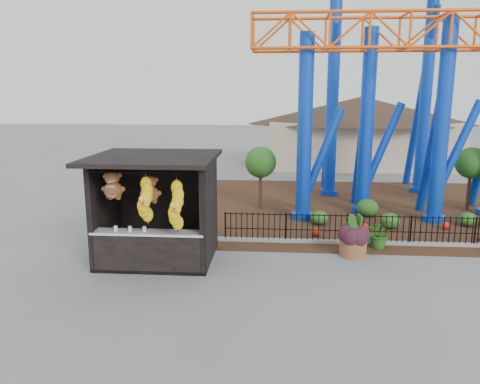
# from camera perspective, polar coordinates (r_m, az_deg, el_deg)

# --- Properties ---
(ground) EXTENTS (120.00, 120.00, 0.00)m
(ground) POSITION_cam_1_polar(r_m,az_deg,el_deg) (12.78, 2.18, -10.27)
(ground) COLOR slate
(ground) RESTS_ON ground
(mulch_bed) EXTENTS (18.00, 12.00, 0.02)m
(mulch_bed) POSITION_cam_1_polar(r_m,az_deg,el_deg) (20.70, 14.23, -1.86)
(mulch_bed) COLOR #331E11
(mulch_bed) RESTS_ON ground
(curb) EXTENTS (18.00, 0.18, 0.12)m
(curb) POSITION_cam_1_polar(r_m,az_deg,el_deg) (15.97, 17.21, -5.97)
(curb) COLOR gray
(curb) RESTS_ON ground
(prize_booth) EXTENTS (3.50, 3.40, 3.12)m
(prize_booth) POSITION_cam_1_polar(r_m,az_deg,el_deg) (13.59, -10.37, -2.30)
(prize_booth) COLOR black
(prize_booth) RESTS_ON ground
(picket_fence) EXTENTS (12.20, 0.06, 1.00)m
(picket_fence) POSITION_cam_1_polar(r_m,az_deg,el_deg) (16.07, 20.44, -4.44)
(picket_fence) COLOR black
(picket_fence) RESTS_ON ground
(roller_coaster) EXTENTS (11.00, 6.37, 10.82)m
(roller_coaster) POSITION_cam_1_polar(r_m,az_deg,el_deg) (20.64, 18.25, 15.88)
(roller_coaster) COLOR #0B3BC6
(roller_coaster) RESTS_ON ground
(terracotta_planter) EXTENTS (1.04, 1.04, 0.55)m
(terracotta_planter) POSITION_cam_1_polar(r_m,az_deg,el_deg) (14.61, 13.62, -6.54)
(terracotta_planter) COLOR brown
(terracotta_planter) RESTS_ON ground
(planter_foliage) EXTENTS (0.70, 0.70, 0.64)m
(planter_foliage) POSITION_cam_1_polar(r_m,az_deg,el_deg) (14.44, 13.73, -4.30)
(planter_foliage) COLOR #31131C
(planter_foliage) RESTS_ON terracotta_planter
(potted_plant) EXTENTS (0.88, 0.76, 0.98)m
(potted_plant) POSITION_cam_1_polar(r_m,az_deg,el_deg) (15.51, 16.68, -4.80)
(potted_plant) COLOR #1F4E17
(potted_plant) RESTS_ON ground
(landscaping) EXTENTS (6.88, 3.50, 0.69)m
(landscaping) POSITION_cam_1_polar(r_m,az_deg,el_deg) (18.57, 18.43, -2.77)
(landscaping) COLOR #245519
(landscaping) RESTS_ON mulch_bed
(pavilion) EXTENTS (15.00, 15.00, 4.80)m
(pavilion) POSITION_cam_1_polar(r_m,az_deg,el_deg) (32.35, 14.50, 8.49)
(pavilion) COLOR #BFAD8C
(pavilion) RESTS_ON ground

